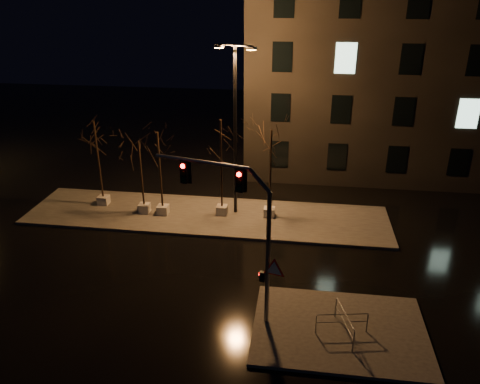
# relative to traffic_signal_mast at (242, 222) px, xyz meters

# --- Properties ---
(ground) EXTENTS (90.00, 90.00, 0.00)m
(ground) POSITION_rel_traffic_signal_mast_xyz_m (-3.44, 3.20, -4.58)
(ground) COLOR black
(ground) RESTS_ON ground
(median) EXTENTS (22.00, 5.00, 0.15)m
(median) POSITION_rel_traffic_signal_mast_xyz_m (-3.44, 9.20, -4.50)
(median) COLOR #46443F
(median) RESTS_ON ground
(sidewalk_corner) EXTENTS (7.00, 5.00, 0.15)m
(sidewalk_corner) POSITION_rel_traffic_signal_mast_xyz_m (4.06, -0.30, -4.50)
(sidewalk_corner) COLOR #46443F
(sidewalk_corner) RESTS_ON ground
(building) EXTENTS (25.00, 12.00, 15.00)m
(building) POSITION_rel_traffic_signal_mast_xyz_m (10.56, 21.20, 2.92)
(building) COLOR black
(building) RESTS_ON ground
(tree_0) EXTENTS (1.80, 1.80, 5.61)m
(tree_0) POSITION_rel_traffic_signal_mast_xyz_m (-10.26, 9.79, -0.17)
(tree_0) COLOR beige
(tree_0) RESTS_ON median
(tree_1) EXTENTS (1.80, 1.80, 4.71)m
(tree_1) POSITION_rel_traffic_signal_mast_xyz_m (-7.29, 9.01, -0.85)
(tree_1) COLOR beige
(tree_1) RESTS_ON median
(tree_2) EXTENTS (1.80, 1.80, 5.33)m
(tree_2) POSITION_rel_traffic_signal_mast_xyz_m (-6.09, 8.94, -0.38)
(tree_2) COLOR beige
(tree_2) RESTS_ON median
(tree_3) EXTENTS (1.80, 1.80, 6.05)m
(tree_3) POSITION_rel_traffic_signal_mast_xyz_m (-2.50, 9.42, 0.16)
(tree_3) COLOR beige
(tree_3) RESTS_ON median
(tree_4) EXTENTS (1.80, 1.80, 5.56)m
(tree_4) POSITION_rel_traffic_signal_mast_xyz_m (0.39, 9.51, -0.20)
(tree_4) COLOR beige
(tree_4) RESTS_ON median
(traffic_signal_mast) EXTENTS (5.36, 1.47, 6.74)m
(traffic_signal_mast) POSITION_rel_traffic_signal_mast_xyz_m (0.00, 0.00, 0.00)
(traffic_signal_mast) COLOR slate
(traffic_signal_mast) RESTS_ON sidewalk_corner
(streetlight_main) EXTENTS (2.42, 1.11, 9.97)m
(streetlight_main) POSITION_rel_traffic_signal_mast_xyz_m (-1.73, 9.83, 1.33)
(streetlight_main) COLOR black
(streetlight_main) RESTS_ON median
(guard_rail_a) EXTENTS (2.08, 0.41, 0.91)m
(guard_rail_a) POSITION_rel_traffic_signal_mast_xyz_m (4.10, -0.54, -3.83)
(guard_rail_a) COLOR slate
(guard_rail_a) RESTS_ON sidewalk_corner
(guard_rail_b) EXTENTS (0.61, 2.05, 1.00)m
(guard_rail_b) POSITION_rel_traffic_signal_mast_xyz_m (4.19, -0.58, -3.78)
(guard_rail_b) COLOR slate
(guard_rail_b) RESTS_ON sidewalk_corner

